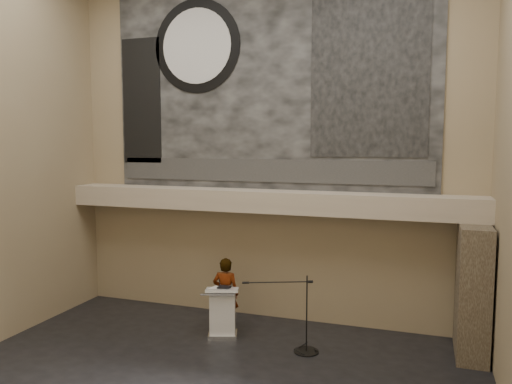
% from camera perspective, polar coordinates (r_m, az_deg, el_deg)
% --- Properties ---
extents(wall_back, '(10.00, 0.02, 8.50)m').
position_cam_1_polar(wall_back, '(12.12, 1.23, 5.31)').
color(wall_back, '#8C7859').
rests_on(wall_back, floor).
extents(wall_front, '(10.00, 0.02, 8.50)m').
position_cam_1_polar(wall_front, '(5.11, -27.16, 3.94)').
color(wall_front, '#8C7859').
rests_on(wall_front, floor).
extents(soffit, '(10.00, 0.80, 0.50)m').
position_cam_1_polar(soffit, '(11.82, 0.63, -1.02)').
color(soffit, tan).
rests_on(soffit, wall_back).
extents(sprinkler_left, '(0.04, 0.04, 0.06)m').
position_cam_1_polar(sprinkler_left, '(12.41, -6.49, -2.04)').
color(sprinkler_left, '#B2893D').
rests_on(sprinkler_left, soffit).
extents(sprinkler_right, '(0.04, 0.04, 0.06)m').
position_cam_1_polar(sprinkler_right, '(11.37, 9.69, -2.80)').
color(sprinkler_right, '#B2893D').
rests_on(sprinkler_right, soffit).
extents(banner, '(8.00, 0.05, 5.00)m').
position_cam_1_polar(banner, '(12.17, 1.20, 12.15)').
color(banner, black).
rests_on(banner, wall_back).
extents(banner_text_strip, '(7.76, 0.02, 0.55)m').
position_cam_1_polar(banner_text_strip, '(12.07, 1.12, 2.46)').
color(banner_text_strip, '#2B2B2B').
rests_on(banner_text_strip, banner).
extents(banner_clock_rim, '(2.30, 0.02, 2.30)m').
position_cam_1_polar(banner_clock_rim, '(12.93, -6.79, 16.22)').
color(banner_clock_rim, black).
rests_on(banner_clock_rim, banner).
extents(banner_clock_face, '(1.84, 0.02, 1.84)m').
position_cam_1_polar(banner_clock_face, '(12.91, -6.83, 16.23)').
color(banner_clock_face, silver).
rests_on(banner_clock_face, banner).
extents(banner_building_print, '(2.60, 0.02, 3.60)m').
position_cam_1_polar(banner_building_print, '(11.64, 12.76, 12.79)').
color(banner_building_print, black).
rests_on(banner_building_print, banner).
extents(banner_brick_print, '(1.10, 0.02, 3.20)m').
position_cam_1_polar(banner_brick_print, '(13.52, -12.94, 10.10)').
color(banner_brick_print, black).
rests_on(banner_brick_print, banner).
extents(stone_pier, '(0.60, 1.40, 2.70)m').
position_cam_1_polar(stone_pier, '(11.16, 23.54, -10.31)').
color(stone_pier, '#3F3426').
rests_on(stone_pier, floor).
extents(lectern, '(0.84, 0.70, 1.13)m').
position_cam_1_polar(lectern, '(11.48, -3.83, -13.54)').
color(lectern, silver).
rests_on(lectern, floor).
extents(binder, '(0.27, 0.22, 0.04)m').
position_cam_1_polar(binder, '(11.32, -3.66, -10.82)').
color(binder, black).
rests_on(binder, lectern).
extents(papers, '(0.28, 0.34, 0.00)m').
position_cam_1_polar(papers, '(11.35, -4.64, -10.87)').
color(papers, silver).
rests_on(papers, lectern).
extents(speaker_person, '(0.66, 0.47, 1.69)m').
position_cam_1_polar(speaker_person, '(11.81, -3.48, -11.51)').
color(speaker_person, silver).
rests_on(speaker_person, floor).
extents(mic_stand, '(1.50, 0.76, 1.62)m').
position_cam_1_polar(mic_stand, '(10.82, 5.50, -16.52)').
color(mic_stand, black).
rests_on(mic_stand, floor).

